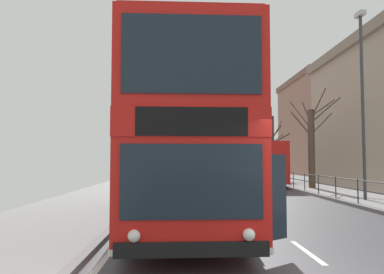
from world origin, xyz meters
name	(u,v)px	position (x,y,z in m)	size (l,w,h in m)	color
double_decker_bus_main	(183,143)	(-2.49, 6.05, 2.34)	(3.48, 10.46, 4.48)	red
background_bus_far_lane	(254,162)	(2.96, 23.55, 1.67)	(2.72, 10.41, 3.05)	red
pedestrian_railing_far_kerb	(305,179)	(4.45, 16.26, 0.79)	(0.05, 30.23, 0.95)	#2D3338
street_lamp_far_side	(362,90)	(5.40, 11.14, 4.89)	(0.28, 0.60, 8.26)	#38383D
bare_tree_far_00	(273,145)	(5.82, 29.25, 3.22)	(2.40, 2.75, 6.12)	#423328
bare_tree_far_01	(312,145)	(5.57, 18.21, 2.77)	(2.92, 2.32, 6.03)	#4C3D2D
bare_tree_far_02	(260,149)	(6.26, 36.72, 3.05)	(1.88, 1.33, 5.89)	#4C3D2D
background_building_01	(326,126)	(16.01, 42.83, 6.21)	(9.06, 14.59, 12.36)	#936656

